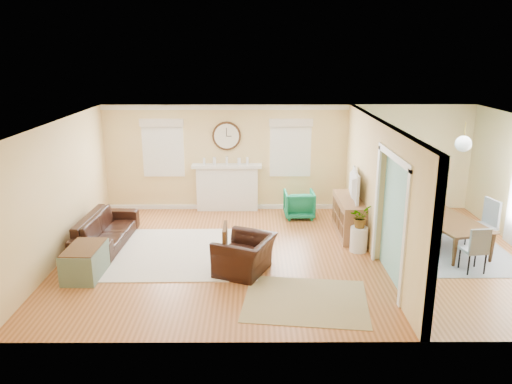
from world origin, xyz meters
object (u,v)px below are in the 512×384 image
at_px(eames_chair, 245,255).
at_px(credenza, 350,216).
at_px(sofa, 106,230).
at_px(dining_table, 450,235).
at_px(green_chair, 299,204).

bearing_deg(eames_chair, credenza, 153.94).
distance_m(sofa, dining_table, 6.97).
bearing_deg(sofa, eames_chair, -113.42).
xyz_separation_m(sofa, eames_chair, (2.87, -1.37, 0.02)).
bearing_deg(green_chair, dining_table, 142.74).
distance_m(credenza, dining_table, 2.05).
xyz_separation_m(credenza, dining_table, (1.86, -0.85, -0.10)).
bearing_deg(green_chair, sofa, 20.12).
distance_m(sofa, eames_chair, 3.18).
relative_size(sofa, dining_table, 1.24).
bearing_deg(eames_chair, green_chair, -178.92).
bearing_deg(credenza, dining_table, -24.50).
bearing_deg(dining_table, credenza, 52.32).
relative_size(credenza, dining_table, 0.90).
distance_m(sofa, green_chair, 4.45).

